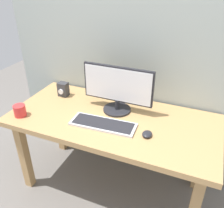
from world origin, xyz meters
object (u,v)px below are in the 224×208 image
(desk, at_px, (112,127))
(coffee_mug, at_px, (20,111))
(keyboard_primary, at_px, (103,124))
(mouse, at_px, (147,134))
(audio_controller, at_px, (63,89))
(monitor, at_px, (118,88))

(desk, xyz_separation_m, coffee_mug, (-0.66, -0.24, 0.13))
(keyboard_primary, bearing_deg, mouse, -0.29)
(audio_controller, bearing_deg, monitor, -4.94)
(coffee_mug, bearing_deg, desk, 19.95)
(keyboard_primary, height_order, coffee_mug, coffee_mug)
(desk, relative_size, monitor, 2.84)
(desk, bearing_deg, coffee_mug, -160.05)
(monitor, height_order, keyboard_primary, monitor)
(mouse, height_order, coffee_mug, coffee_mug)
(desk, relative_size, coffee_mug, 17.48)
(monitor, distance_m, mouse, 0.43)
(monitor, distance_m, audio_controller, 0.54)
(monitor, xyz_separation_m, audio_controller, (-0.53, 0.05, -0.13))
(mouse, relative_size, audio_controller, 0.68)
(desk, height_order, mouse, mouse)
(mouse, bearing_deg, monitor, 141.05)
(mouse, bearing_deg, coffee_mug, -173.87)
(desk, bearing_deg, monitor, 93.37)
(monitor, relative_size, coffee_mug, 6.15)
(audio_controller, height_order, coffee_mug, audio_controller)
(desk, distance_m, mouse, 0.34)
(mouse, relative_size, coffee_mug, 0.93)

